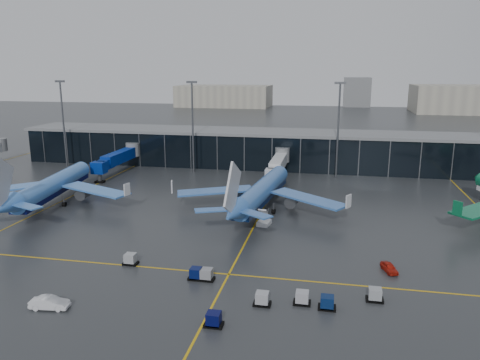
% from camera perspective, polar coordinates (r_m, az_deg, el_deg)
% --- Properties ---
extents(ground, '(600.00, 600.00, 0.00)m').
position_cam_1_polar(ground, '(84.55, -5.78, -6.60)').
color(ground, '#282B2D').
rests_on(ground, ground).
extents(terminal_pier, '(142.00, 17.00, 10.70)m').
position_cam_1_polar(terminal_pier, '(141.79, 1.53, 3.93)').
color(terminal_pier, black).
rests_on(terminal_pier, ground).
extents(jet_bridges, '(94.00, 27.50, 7.20)m').
position_cam_1_polar(jet_bridges, '(134.78, -14.75, 2.61)').
color(jet_bridges, '#595B60').
rests_on(jet_bridges, ground).
extents(flood_masts, '(203.00, 0.50, 25.50)m').
position_cam_1_polar(flood_masts, '(128.08, 2.85, 6.69)').
color(flood_masts, '#595B60').
rests_on(flood_masts, ground).
extents(distant_hangars, '(260.00, 71.00, 22.00)m').
position_cam_1_polar(distant_hangars, '(347.41, 15.90, 9.66)').
color(distant_hangars, '#B2AD99').
rests_on(distant_hangars, ground).
extents(taxi_lines, '(220.00, 120.00, 0.02)m').
position_cam_1_polar(taxi_lines, '(92.15, 2.15, -4.82)').
color(taxi_lines, gold).
rests_on(taxi_lines, ground).
extents(airliner_arkefly, '(43.09, 47.54, 13.15)m').
position_cam_1_polar(airliner_arkefly, '(108.94, -21.88, 0.65)').
color(airliner_arkefly, '#417FD7').
rests_on(airliner_arkefly, ground).
extents(airliner_klm_near, '(42.22, 46.85, 13.20)m').
position_cam_1_polar(airliner_klm_near, '(96.72, 2.75, 0.12)').
color(airliner_klm_near, '#3A6EBE').
rests_on(airliner_klm_near, ground).
extents(baggage_carts, '(37.56, 15.89, 1.70)m').
position_cam_1_polar(baggage_carts, '(62.83, 0.95, -13.17)').
color(baggage_carts, black).
rests_on(baggage_carts, ground).
extents(mobile_airstair, '(2.65, 3.49, 3.45)m').
position_cam_1_polar(mobile_airstair, '(88.91, 2.96, -5.00)').
color(mobile_airstair, silver).
rests_on(mobile_airstair, ground).
extents(service_van_red, '(2.63, 4.07, 1.29)m').
position_cam_1_polar(service_van_red, '(72.62, 17.74, -10.13)').
color(service_van_red, '#B71B0E').
rests_on(service_van_red, ground).
extents(service_van_white, '(4.97, 2.28, 1.58)m').
position_cam_1_polar(service_van_white, '(63.97, -22.20, -13.70)').
color(service_van_white, silver).
rests_on(service_van_white, ground).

